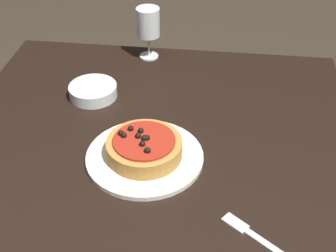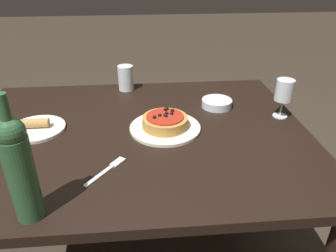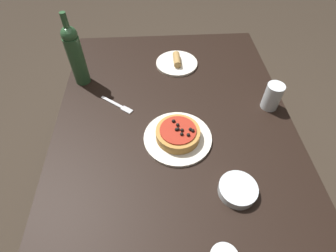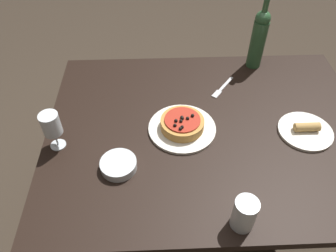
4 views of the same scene
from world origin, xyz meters
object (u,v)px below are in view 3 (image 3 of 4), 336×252
at_px(pizza, 178,133).
at_px(water_cup, 272,96).
at_px(side_plate, 177,63).
at_px(fork, 118,105).
at_px(dining_table, 174,130).
at_px(wine_bottle, 75,54).
at_px(side_bowl, 238,190).
at_px(dinner_plate, 178,138).

xyz_separation_m(pizza, water_cup, (0.16, -0.43, 0.03)).
bearing_deg(side_plate, fork, 135.45).
xyz_separation_m(dining_table, side_plate, (0.39, -0.04, 0.09)).
xyz_separation_m(wine_bottle, fork, (-0.19, -0.19, -0.15)).
bearing_deg(side_plate, wine_bottle, 102.86).
distance_m(dining_table, side_bowl, 0.43).
xyz_separation_m(dinner_plate, side_bowl, (-0.25, -0.19, 0.01)).
xyz_separation_m(dining_table, wine_bottle, (0.28, 0.43, 0.24)).
distance_m(wine_bottle, water_cup, 0.91).
xyz_separation_m(dining_table, pizza, (-0.12, -0.01, 0.12)).
bearing_deg(pizza, dining_table, 3.35).
bearing_deg(fork, side_bowl, -8.28).
height_order(pizza, side_plate, pizza).
bearing_deg(pizza, side_bowl, -142.89).
bearing_deg(dinner_plate, pizza, -82.00).
bearing_deg(wine_bottle, dinner_plate, -131.80).
relative_size(dinner_plate, water_cup, 2.26).
bearing_deg(dinner_plate, side_bowl, -142.85).
xyz_separation_m(side_bowl, fork, (0.46, 0.44, -0.01)).
distance_m(dinner_plate, side_bowl, 0.31).
bearing_deg(side_bowl, dinner_plate, 37.15).
bearing_deg(side_plate, side_bowl, -168.67).
distance_m(dining_table, pizza, 0.17).
distance_m(dining_table, dinner_plate, 0.15).
relative_size(pizza, side_bowl, 1.32).
distance_m(pizza, wine_bottle, 0.60).
relative_size(pizza, fork, 1.15).
xyz_separation_m(water_cup, side_plate, (0.34, 0.39, -0.05)).
relative_size(dining_table, pizza, 7.59).
height_order(water_cup, side_plate, water_cup).
xyz_separation_m(dining_table, side_bowl, (-0.37, -0.20, 0.10)).
bearing_deg(dinner_plate, fork, 51.06).
distance_m(dining_table, fork, 0.28).
bearing_deg(pizza, side_plate, -4.24).
distance_m(dinner_plate, wine_bottle, 0.61).
bearing_deg(dining_table, side_plate, -6.52).
bearing_deg(side_bowl, pizza, 37.11).
bearing_deg(pizza, dinner_plate, 98.00).
bearing_deg(side_bowl, side_plate, 11.33).
height_order(pizza, wine_bottle, wine_bottle).
bearing_deg(water_cup, fork, 86.28).
relative_size(water_cup, side_bowl, 0.91).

